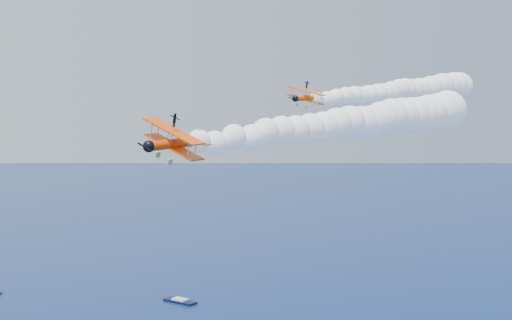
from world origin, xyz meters
name	(u,v)px	position (x,y,z in m)	size (l,w,h in m)	color
biplane_lead	(306,98)	(18.90, 33.59, 61.67)	(6.63, 7.43, 4.48)	#E55A04
biplane_trail	(176,143)	(-12.60, 4.14, 55.20)	(7.64, 8.57, 5.16)	#F84505
smoke_trail_lead	(399,91)	(45.68, 44.72, 63.87)	(54.20, 26.15, 10.58)	white
smoke_trail_trail	(348,123)	(14.66, 14.05, 57.40)	(55.06, 23.95, 10.58)	white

